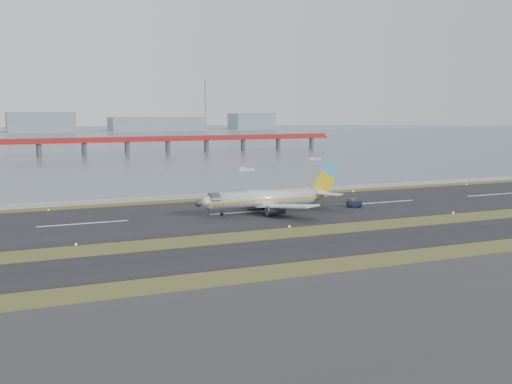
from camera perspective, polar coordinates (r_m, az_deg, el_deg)
ground at (r=132.41m, az=4.48°, el=-3.71°), size 1000.00×1000.00×0.00m
apron_strip at (r=89.53m, az=21.81°, el=-9.63°), size 1000.00×50.00×0.10m
taxiway_strip at (r=122.22m, az=7.18°, el=-4.66°), size 1000.00×18.00×0.10m
runway_strip at (r=158.96m, az=-0.70°, el=-1.80°), size 1000.00×45.00×0.10m
seawall at (r=186.51m, az=-4.37°, el=-0.31°), size 1000.00×2.50×1.00m
bay_water at (r=577.93m, az=-17.97°, el=4.52°), size 1400.00×800.00×1.30m
red_pier at (r=373.64m, az=-11.40°, el=4.47°), size 260.00×5.00×10.20m
far_shoreline at (r=738.17m, az=-18.30°, el=5.52°), size 1400.00×80.00×60.50m
airliner at (r=157.90m, az=1.17°, el=-0.61°), size 38.52×32.89×12.80m
pushback_tug at (r=168.43m, az=8.70°, el=-0.99°), size 3.98×2.84×2.31m
workboat_near at (r=266.14m, az=-0.96°, el=2.02°), size 6.91×2.40×1.66m
workboat_far at (r=322.98m, az=5.20°, el=2.94°), size 6.64×3.39×1.54m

